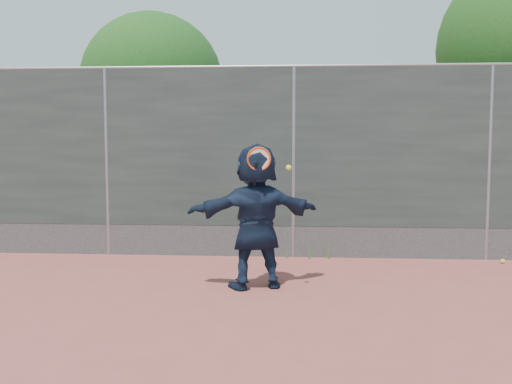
{
  "coord_description": "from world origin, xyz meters",
  "views": [
    {
      "loc": [
        0.04,
        -5.48,
        1.85
      ],
      "look_at": [
        -0.46,
        1.57,
        1.21
      ],
      "focal_mm": 40.0,
      "sensor_mm": 36.0,
      "label": 1
    }
  ],
  "objects": [
    {
      "name": "ground",
      "position": [
        0.0,
        0.0,
        0.0
      ],
      "size": [
        80.0,
        80.0,
        0.0
      ],
      "primitive_type": "plane",
      "color": "#9E4C42",
      "rests_on": "ground"
    },
    {
      "name": "player",
      "position": [
        -0.46,
        1.57,
        0.91
      ],
      "size": [
        1.77,
        1.03,
        1.82
      ],
      "primitive_type": "imported",
      "rotation": [
        0.0,
        0.0,
        3.46
      ],
      "color": "#142138",
      "rests_on": "ground"
    },
    {
      "name": "ball_ground",
      "position": [
        3.17,
        3.24,
        0.03
      ],
      "size": [
        0.07,
        0.07,
        0.07
      ],
      "primitive_type": "sphere",
      "color": "#CDDF31",
      "rests_on": "ground"
    },
    {
      "name": "fence",
      "position": [
        -0.0,
        3.5,
        1.58
      ],
      "size": [
        20.0,
        0.06,
        3.03
      ],
      "color": "#38423D",
      "rests_on": "ground"
    },
    {
      "name": "swing_action",
      "position": [
        -0.37,
        1.36,
        1.6
      ],
      "size": [
        0.54,
        0.22,
        0.51
      ],
      "color": "#CC3F13",
      "rests_on": "ground"
    },
    {
      "name": "tree_left",
      "position": [
        -2.85,
        6.55,
        2.94
      ],
      "size": [
        3.15,
        3.0,
        4.53
      ],
      "color": "#382314",
      "rests_on": "ground"
    },
    {
      "name": "weed_clump",
      "position": [
        0.29,
        3.38,
        0.13
      ],
      "size": [
        0.68,
        0.07,
        0.3
      ],
      "color": "#387226",
      "rests_on": "ground"
    }
  ]
}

